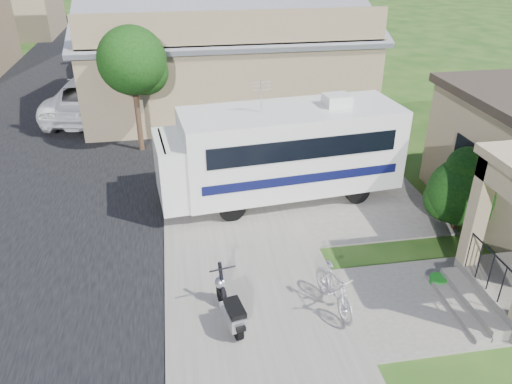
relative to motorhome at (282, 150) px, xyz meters
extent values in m
plane|color=#173E10|center=(-0.61, -4.48, -1.59)|extent=(120.00, 120.00, 0.00)
cube|color=black|center=(-8.11, 5.52, -1.58)|extent=(9.00, 80.00, 0.02)
cube|color=#626058|center=(-1.61, 5.52, -1.56)|extent=(4.00, 80.00, 0.06)
cube|color=#626058|center=(0.89, 0.02, -1.57)|extent=(7.00, 6.00, 0.05)
cube|color=#626058|center=(2.39, -5.48, -1.57)|extent=(4.00, 3.00, 0.05)
cube|color=black|center=(4.87, -1.78, 0.11)|extent=(0.04, 1.10, 1.20)
cube|color=#626058|center=(3.09, -5.78, -1.43)|extent=(0.40, 2.16, 0.32)
cube|color=#626058|center=(2.74, -5.78, -1.51)|extent=(0.35, 2.16, 0.16)
cube|color=#998161|center=(3.46, -4.75, 0.26)|extent=(0.35, 0.35, 2.70)
cylinder|color=black|center=(3.34, -5.78, -0.19)|extent=(0.04, 1.70, 0.04)
cube|color=#7B694C|center=(-0.61, 9.52, 0.21)|extent=(12.00, 8.00, 3.60)
cube|color=#565761|center=(-0.61, 7.52, 2.56)|extent=(12.50, 4.40, 1.78)
cube|color=#565761|center=(-0.61, 11.52, 2.56)|extent=(12.50, 4.40, 1.78)
cube|color=#7B694C|center=(-0.61, 5.62, 2.56)|extent=(11.76, 0.20, 1.30)
cube|color=#7B694C|center=(-15.61, 29.52, 0.01)|extent=(8.00, 7.00, 3.20)
cylinder|color=#2F2015|center=(-4.41, 4.52, -0.02)|extent=(0.20, 0.20, 3.15)
sphere|color=black|center=(-4.41, 4.52, 1.78)|extent=(2.40, 2.40, 2.40)
sphere|color=black|center=(-4.01, 4.72, 1.33)|extent=(1.68, 1.68, 1.68)
cylinder|color=#2F2015|center=(-4.41, 14.52, 0.05)|extent=(0.20, 0.20, 3.29)
sphere|color=black|center=(-4.41, 14.52, 1.93)|extent=(2.40, 2.40, 2.40)
sphere|color=black|center=(-4.01, 14.72, 1.46)|extent=(1.68, 1.68, 1.68)
cylinder|color=#2F2015|center=(-4.41, 23.52, -0.09)|extent=(0.20, 0.20, 3.01)
sphere|color=black|center=(-4.01, 23.72, 1.20)|extent=(1.68, 1.68, 1.68)
cube|color=silver|center=(0.28, 0.03, 0.03)|extent=(6.69, 2.96, 2.41)
cube|color=silver|center=(-3.32, -0.34, -0.25)|extent=(0.96, 2.27, 1.85)
cube|color=black|center=(-3.49, -0.35, 0.26)|extent=(0.25, 1.97, 0.83)
cube|color=black|center=(0.39, -1.14, 0.46)|extent=(5.49, 0.58, 0.60)
cube|color=black|center=(0.16, 1.19, 0.46)|extent=(5.49, 0.58, 0.60)
cube|color=black|center=(0.39, -1.14, -0.45)|extent=(5.81, 0.61, 0.28)
cube|color=black|center=(0.16, 1.19, -0.45)|extent=(5.81, 0.61, 0.28)
cube|color=silver|center=(1.66, 0.17, 1.40)|extent=(0.80, 0.72, 0.32)
cylinder|color=#B6B5BE|center=(-0.65, -0.07, 1.70)|extent=(0.04, 0.04, 0.93)
cylinder|color=black|center=(-1.69, -1.20, -1.17)|extent=(0.76, 0.33, 0.74)
cylinder|color=black|center=(-1.89, 0.83, -1.17)|extent=(0.76, 0.33, 0.74)
cylinder|color=black|center=(2.19, -0.80, -1.17)|extent=(0.76, 0.33, 0.74)
cylinder|color=black|center=(1.98, 1.23, -1.17)|extent=(0.76, 0.33, 0.74)
cylinder|color=#2F2015|center=(4.38, -2.69, -1.23)|extent=(0.15, 0.15, 0.73)
sphere|color=black|center=(4.38, -2.69, -0.41)|extent=(1.83, 1.83, 1.83)
sphere|color=black|center=(4.75, -2.41, -0.04)|extent=(1.46, 1.46, 1.46)
sphere|color=black|center=(4.11, -2.50, -0.68)|extent=(1.28, 1.28, 1.28)
sphere|color=black|center=(4.57, -2.96, -0.77)|extent=(1.10, 1.10, 1.10)
sphere|color=black|center=(4.38, -2.69, 0.33)|extent=(1.10, 1.10, 1.10)
cylinder|color=black|center=(-2.14, -5.87, -1.30)|extent=(0.21, 0.47, 0.46)
cylinder|color=black|center=(-2.35, -4.75, -1.30)|extent=(0.21, 0.47, 0.46)
cube|color=#B6B5BE|center=(-2.24, -5.36, -1.24)|extent=(0.41, 0.62, 0.08)
cube|color=#B6B5BE|center=(-2.16, -5.76, -1.10)|extent=(0.45, 0.62, 0.31)
cube|color=black|center=(-2.17, -5.71, -0.89)|extent=(0.42, 0.67, 0.12)
cube|color=black|center=(-2.12, -6.02, -1.12)|extent=(0.22, 0.24, 0.10)
cylinder|color=black|center=(-2.34, -4.82, -0.89)|extent=(0.15, 0.36, 0.86)
sphere|color=#B6B5BE|center=(-2.35, -4.75, -0.96)|extent=(0.29, 0.29, 0.29)
sphere|color=black|center=(-2.37, -4.66, -0.96)|extent=(0.12, 0.12, 0.12)
cylinder|color=black|center=(-2.32, -4.90, -0.50)|extent=(0.57, 0.14, 0.04)
cube|color=black|center=(-2.35, -4.75, -1.18)|extent=(0.20, 0.31, 0.06)
imported|color=#B6B5BE|center=(0.04, -5.30, -1.08)|extent=(0.77, 1.76, 1.02)
imported|color=white|center=(-6.59, 9.00, -0.71)|extent=(3.99, 6.75, 1.76)
imported|color=white|center=(-7.08, 15.63, -0.71)|extent=(3.55, 6.45, 1.77)
cylinder|color=#156919|center=(2.75, -4.89, -1.50)|extent=(0.40, 0.40, 0.18)
camera|label=1|loc=(-3.04, -13.43, 5.88)|focal=35.00mm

